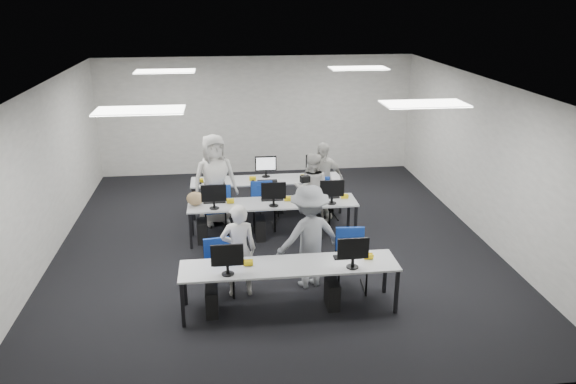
{
  "coord_description": "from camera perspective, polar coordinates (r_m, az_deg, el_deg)",
  "views": [
    {
      "loc": [
        -0.9,
        -9.71,
        4.5
      ],
      "look_at": [
        0.27,
        0.0,
        1.0
      ],
      "focal_mm": 35.0,
      "sensor_mm": 36.0,
      "label": 1
    }
  ],
  "objects": [
    {
      "name": "desk_back",
      "position": [
        11.97,
        -2.18,
        1.07
      ],
      "size": [
        3.2,
        0.7,
        0.73
      ],
      "color": "#B0B2B5",
      "rests_on": "ground"
    },
    {
      "name": "chair_4",
      "position": [
        11.38,
        3.1,
        -1.97
      ],
      "size": [
        0.54,
        0.58,
        0.97
      ],
      "rotation": [
        0.0,
        0.0,
        -0.13
      ],
      "color": "navy",
      "rests_on": "ground"
    },
    {
      "name": "equipment_mid",
      "position": [
        10.75,
        -2.55,
        -3.0
      ],
      "size": [
        2.91,
        0.41,
        1.19
      ],
      "color": "white",
      "rests_on": "desk_mid"
    },
    {
      "name": "dslr_camera",
      "position": [
        8.72,
        1.74,
        1.32
      ],
      "size": [
        0.18,
        0.21,
        0.1
      ],
      "primitive_type": "cube",
      "rotation": [
        0.0,
        0.0,
        3.43
      ],
      "color": "black",
      "rests_on": "photographer"
    },
    {
      "name": "equipment_back",
      "position": [
        12.11,
        -1.27,
        -0.32
      ],
      "size": [
        2.91,
        0.41,
        1.19
      ],
      "color": "white",
      "rests_on": "desk_back"
    },
    {
      "name": "handbag",
      "position": [
        10.6,
        -9.41,
        -0.67
      ],
      "size": [
        0.34,
        0.23,
        0.27
      ],
      "primitive_type": "ellipsoid",
      "rotation": [
        0.0,
        0.0,
        -0.07
      ],
      "color": "tan",
      "rests_on": "desk_mid"
    },
    {
      "name": "student_3",
      "position": [
        11.63,
        3.44,
        1.17
      ],
      "size": [
        1.02,
        0.6,
        1.63
      ],
      "primitive_type": "imported",
      "rotation": [
        0.0,
        0.0,
        0.22
      ],
      "color": "silver",
      "rests_on": "ground"
    },
    {
      "name": "student_0",
      "position": [
        8.69,
        -5.03,
        -5.93
      ],
      "size": [
        0.57,
        0.39,
        1.51
      ],
      "primitive_type": "imported",
      "rotation": [
        0.0,
        0.0,
        3.2
      ],
      "color": "silver",
      "rests_on": "ground"
    },
    {
      "name": "chair_6",
      "position": [
        11.57,
        -2.09,
        -1.79
      ],
      "size": [
        0.52,
        0.54,
        0.85
      ],
      "rotation": [
        0.0,
        0.0,
        -0.26
      ],
      "color": "navy",
      "rests_on": "ground"
    },
    {
      "name": "chair_3",
      "position": [
        11.26,
        -2.55,
        -2.27
      ],
      "size": [
        0.48,
        0.52,
        0.93
      ],
      "rotation": [
        0.0,
        0.0,
        0.05
      ],
      "color": "navy",
      "rests_on": "ground"
    },
    {
      "name": "chair_2",
      "position": [
        11.26,
        -7.48,
        -2.54
      ],
      "size": [
        0.49,
        0.52,
        0.87
      ],
      "rotation": [
        0.0,
        0.0,
        0.14
      ],
      "color": "navy",
      "rests_on": "ground"
    },
    {
      "name": "desk_front",
      "position": [
        8.3,
        0.14,
        -7.73
      ],
      "size": [
        3.2,
        0.7,
        0.73
      ],
      "color": "#B0B2B5",
      "rests_on": "ground"
    },
    {
      "name": "equipment_front",
      "position": [
        8.42,
        -1.16,
        -9.8
      ],
      "size": [
        2.51,
        0.41,
        1.19
      ],
      "color": "#0B1C98",
      "rests_on": "desk_front"
    },
    {
      "name": "chair_5",
      "position": [
        11.5,
        -6.73,
        -1.94
      ],
      "size": [
        0.5,
        0.53,
        0.92
      ],
      "rotation": [
        0.0,
        0.0,
        -0.1
      ],
      "color": "navy",
      "rests_on": "ground"
    },
    {
      "name": "ceiling_panels",
      "position": [
        9.87,
        -1.57,
        10.84
      ],
      "size": [
        5.2,
        4.6,
        0.02
      ],
      "color": "white",
      "rests_on": "room"
    },
    {
      "name": "chair_7",
      "position": [
        11.79,
        3.97,
        -1.39
      ],
      "size": [
        0.45,
        0.49,
        0.86
      ],
      "rotation": [
        0.0,
        0.0,
        0.06
      ],
      "color": "navy",
      "rests_on": "ground"
    },
    {
      "name": "chair_0",
      "position": [
        8.96,
        -7.01,
        -8.61
      ],
      "size": [
        0.48,
        0.52,
        0.87
      ],
      "rotation": [
        0.0,
        0.0,
        0.13
      ],
      "color": "navy",
      "rests_on": "ground"
    },
    {
      "name": "chair_1",
      "position": [
        9.07,
        6.37,
        -7.98
      ],
      "size": [
        0.52,
        0.56,
        0.98
      ],
      "rotation": [
        0.0,
        0.0,
        -0.09
      ],
      "color": "navy",
      "rests_on": "ground"
    },
    {
      "name": "student_2",
      "position": [
        11.42,
        -7.45,
        1.28
      ],
      "size": [
        1.04,
        0.83,
        1.86
      ],
      "primitive_type": "imported",
      "rotation": [
        0.0,
        0.0,
        0.29
      ],
      "color": "silver",
      "rests_on": "ground"
    },
    {
      "name": "desk_mid",
      "position": [
        10.66,
        -1.55,
        -1.32
      ],
      "size": [
        3.2,
        0.7,
        0.73
      ],
      "color": "#B0B2B5",
      "rests_on": "ground"
    },
    {
      "name": "student_1",
      "position": [
        11.38,
        2.41,
        0.38
      ],
      "size": [
        0.81,
        0.68,
        1.48
      ],
      "primitive_type": "imported",
      "rotation": [
        0.0,
        0.0,
        2.96
      ],
      "color": "silver",
      "rests_on": "ground"
    },
    {
      "name": "room",
      "position": [
        10.21,
        -1.49,
        2.58
      ],
      "size": [
        9.0,
        9.02,
        3.0
      ],
      "color": "black",
      "rests_on": "ground"
    },
    {
      "name": "photographer",
      "position": [
        8.9,
        2.17,
        -4.56
      ],
      "size": [
        1.23,
        0.91,
        1.7
      ],
      "primitive_type": "imported",
      "rotation": [
        0.0,
        0.0,
        3.43
      ],
      "color": "gray",
      "rests_on": "ground"
    }
  ]
}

